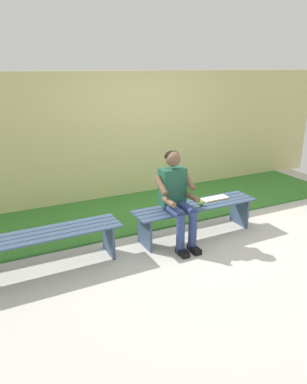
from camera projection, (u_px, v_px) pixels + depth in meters
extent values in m
cube|color=beige|center=(162.00, 291.00, 3.97)|extent=(10.00, 7.00, 0.04)
cube|color=#387A2D|center=(96.00, 214.00, 5.94)|extent=(9.00, 1.96, 0.03)
cube|color=#D1C684|center=(110.00, 137.00, 6.46)|extent=(9.50, 0.24, 2.24)
cube|color=#384C6B|center=(189.00, 202.00, 5.24)|extent=(1.85, 0.13, 0.02)
cube|color=#384C6B|center=(194.00, 204.00, 5.14)|extent=(1.85, 0.13, 0.02)
cube|color=#384C6B|center=(198.00, 207.00, 5.05)|extent=(1.85, 0.13, 0.02)
cube|color=#384C6B|center=(203.00, 209.00, 4.96)|extent=(1.85, 0.13, 0.02)
cube|color=#384C6B|center=(239.00, 211.00, 5.52)|extent=(0.04, 0.39, 0.44)
cube|color=#384C6B|center=(145.00, 232.00, 4.83)|extent=(0.04, 0.39, 0.44)
cube|color=#384C6B|center=(39.00, 229.00, 4.36)|extent=(1.87, 0.13, 0.02)
cube|color=#384C6B|center=(41.00, 233.00, 4.26)|extent=(1.87, 0.13, 0.02)
cube|color=#384C6B|center=(43.00, 236.00, 4.17)|extent=(1.87, 0.13, 0.02)
cube|color=#384C6B|center=(45.00, 240.00, 4.08)|extent=(1.87, 0.13, 0.02)
cube|color=#384C6B|center=(109.00, 238.00, 4.64)|extent=(0.04, 0.39, 0.44)
cube|color=#1E513D|center=(172.00, 186.00, 4.85)|extent=(0.34, 0.20, 0.50)
sphere|color=brown|center=(173.00, 159.00, 4.72)|extent=(0.20, 0.20, 0.20)
ellipsoid|color=black|center=(172.00, 156.00, 4.73)|extent=(0.20, 0.19, 0.15)
cylinder|color=navy|center=(185.00, 208.00, 4.80)|extent=(0.13, 0.40, 0.13)
cylinder|color=navy|center=(173.00, 210.00, 4.72)|extent=(0.13, 0.40, 0.13)
cylinder|color=navy|center=(192.00, 232.00, 4.72)|extent=(0.11, 0.11, 0.53)
cube|color=black|center=(194.00, 250.00, 4.74)|extent=(0.10, 0.22, 0.07)
cylinder|color=navy|center=(181.00, 234.00, 4.64)|extent=(0.11, 0.11, 0.53)
cube|color=black|center=(182.00, 253.00, 4.67)|extent=(0.10, 0.22, 0.07)
cylinder|color=brown|center=(189.00, 181.00, 4.85)|extent=(0.08, 0.28, 0.23)
cylinder|color=brown|center=(193.00, 198.00, 4.76)|extent=(0.07, 0.26, 0.07)
cylinder|color=brown|center=(161.00, 185.00, 4.67)|extent=(0.08, 0.28, 0.23)
cylinder|color=brown|center=(169.00, 202.00, 4.61)|extent=(0.07, 0.26, 0.07)
sphere|color=#72B738|center=(201.00, 203.00, 5.05)|extent=(0.08, 0.08, 0.08)
cube|color=white|center=(221.00, 197.00, 5.34)|extent=(0.20, 0.15, 0.02)
cube|color=white|center=(209.00, 200.00, 5.25)|extent=(0.20, 0.15, 0.02)
cube|color=#BF8C1E|center=(215.00, 199.00, 5.30)|extent=(0.41, 0.17, 0.01)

